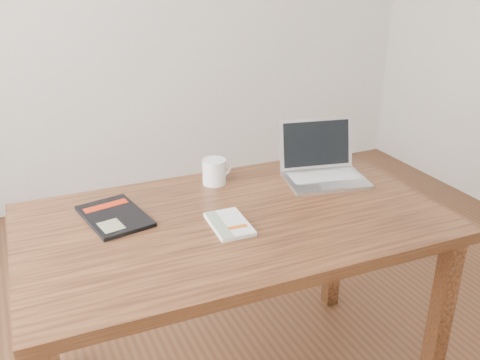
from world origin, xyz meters
name	(u,v)px	position (x,y,z in m)	size (l,w,h in m)	color
room	(280,29)	(-0.07, 0.00, 1.36)	(4.04, 4.04, 2.70)	#53311C
desk	(234,241)	(-0.17, 0.09, 0.66)	(1.40, 0.83, 0.75)	#4F2C18
white_guidebook	(229,224)	(-0.21, 0.04, 0.76)	(0.12, 0.19, 0.02)	silver
black_guidebook	(114,216)	(-0.53, 0.25, 0.76)	(0.22, 0.29, 0.01)	black
laptop	(322,166)	(0.27, 0.24, 0.79)	(0.34, 0.31, 0.21)	silver
coffee_mug	(215,171)	(-0.12, 0.37, 0.80)	(0.12, 0.09, 0.09)	white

